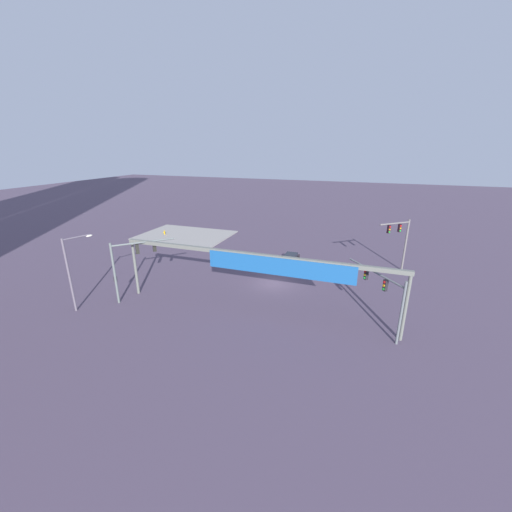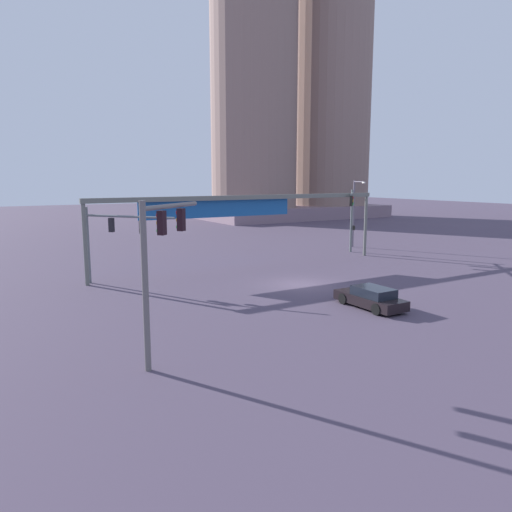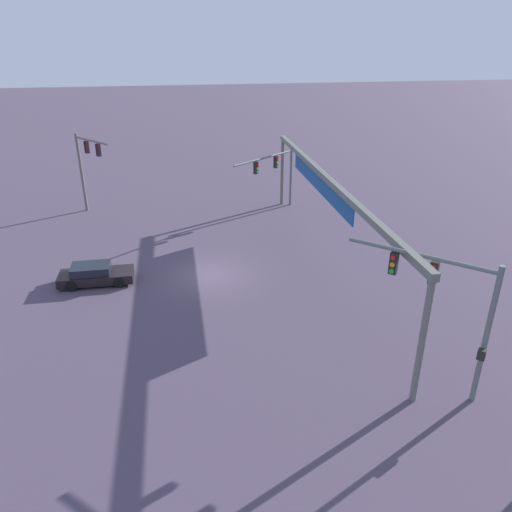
{
  "view_description": "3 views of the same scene",
  "coord_description": "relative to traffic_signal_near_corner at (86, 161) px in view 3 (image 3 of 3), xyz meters",
  "views": [
    {
      "loc": [
        -9.25,
        31.81,
        14.66
      ],
      "look_at": [
        2.85,
        -1.96,
        2.31
      ],
      "focal_mm": 22.4,
      "sensor_mm": 36.0,
      "label": 1
    },
    {
      "loc": [
        -19.23,
        -26.46,
        7.23
      ],
      "look_at": [
        -2.56,
        1.7,
        1.97
      ],
      "focal_mm": 33.88,
      "sensor_mm": 36.0,
      "label": 2
    },
    {
      "loc": [
        27.39,
        -1.8,
        13.94
      ],
      "look_at": [
        1.75,
        2.53,
        1.92
      ],
      "focal_mm": 34.55,
      "sensor_mm": 36.0,
      "label": 3
    }
  ],
  "objects": [
    {
      "name": "overhead_sign_gantry",
      "position": [
        12.41,
        16.01,
        0.69
      ],
      "size": [
        25.81,
        0.43,
        5.92
      ],
      "color": "slate",
      "rests_on": "ground"
    },
    {
      "name": "traffic_signal_cross_street",
      "position": [
        2.01,
        15.06,
        -0.66
      ],
      "size": [
        4.47,
        5.55,
        5.32
      ],
      "rotation": [
        0.0,
        0.0,
        -0.9
      ],
      "color": "slate",
      "rests_on": "ground"
    },
    {
      "name": "traffic_signal_near_corner",
      "position": [
        0.0,
        0.0,
        0.0
      ],
      "size": [
        3.44,
        2.94,
        6.45
      ],
      "rotation": [
        0.0,
        0.0,
        0.7
      ],
      "color": "#656060",
      "rests_on": "ground"
    },
    {
      "name": "traffic_signal_opposite_side",
      "position": [
        25.22,
        17.26,
        -0.12
      ],
      "size": [
        4.47,
        4.5,
        6.16
      ],
      "rotation": [
        0.0,
        0.0,
        -2.32
      ],
      "color": "slate",
      "rests_on": "ground"
    },
    {
      "name": "ground_plane",
      "position": [
        13.13,
        8.71,
        -4.39
      ],
      "size": [
        231.22,
        231.22,
        0.0
      ],
      "primitive_type": "plane",
      "color": "#4C3F52"
    },
    {
      "name": "sedan_car_approaching",
      "position": [
        12.99,
        1.76,
        -3.82
      ],
      "size": [
        1.81,
        4.34,
        1.21
      ],
      "rotation": [
        0.0,
        0.0,
        1.57
      ],
      "color": "black",
      "rests_on": "ground"
    }
  ]
}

